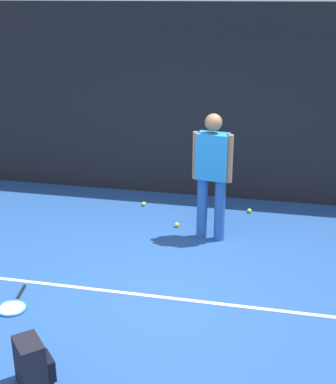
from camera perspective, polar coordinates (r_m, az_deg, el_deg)
name	(u,v)px	position (r m, az deg, el deg)	size (l,w,h in m)	color
ground_plane	(161,288)	(6.03, -0.81, -10.25)	(12.00, 12.00, 0.00)	#234C93
back_fence	(203,104)	(8.28, 3.84, 9.44)	(10.00, 0.10, 2.99)	black
court_line	(157,296)	(5.87, -1.24, -11.18)	(9.00, 0.05, 0.00)	white
tennis_player	(212,170)	(6.82, 4.77, 2.39)	(0.53, 0.27, 1.70)	#2659A5
tennis_racket	(13,306)	(5.92, -16.36, -11.73)	(0.37, 0.63, 0.03)	black
backpack	(32,364)	(4.76, -14.41, -17.51)	(0.38, 0.38, 0.44)	black
tennis_ball_near_player	(177,225)	(7.48, 0.96, -3.55)	(0.07, 0.07, 0.07)	#CCE033
tennis_ball_by_fence	(249,211)	(8.04, 8.75, -2.00)	(0.07, 0.07, 0.07)	#CCE033
tennis_ball_mid_court	(144,204)	(8.21, -2.63, -1.28)	(0.07, 0.07, 0.07)	#CCE033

